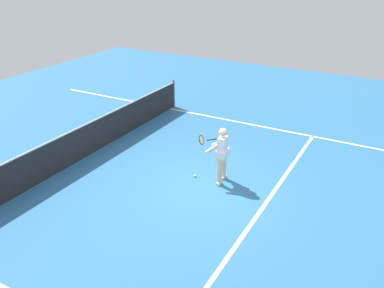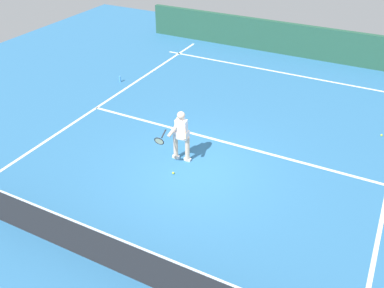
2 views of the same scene
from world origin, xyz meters
name	(u,v)px [view 1 (image 1 of 2)]	position (x,y,z in m)	size (l,w,h in m)	color
ground_plane	(202,189)	(0.00, 0.00, 0.00)	(26.66, 26.66, 0.00)	teal
service_line_marking	(263,207)	(0.00, -1.69, 0.00)	(9.66, 0.10, 0.01)	white
sideline_right_marking	(265,127)	(4.83, 0.00, 0.00)	(0.10, 18.51, 0.01)	white
court_net	(84,141)	(0.00, 3.95, 0.52)	(10.34, 0.08, 1.10)	#4C4C51
tennis_player	(221,153)	(0.63, -0.24, 0.85)	(0.74, 0.99, 1.55)	beige
tennis_ball_mid	(195,176)	(0.49, 0.47, 0.03)	(0.07, 0.07, 0.07)	#D1E533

